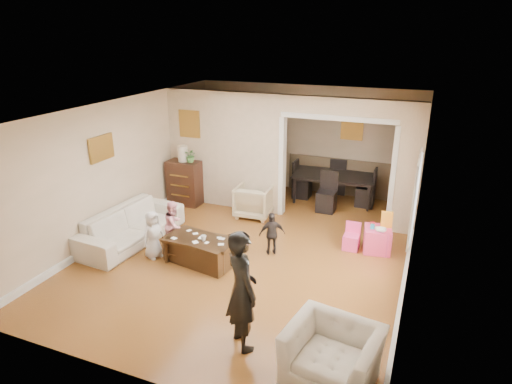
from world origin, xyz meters
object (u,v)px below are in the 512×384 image
at_px(coffee_cup, 203,238).
at_px(adult_person, 242,290).
at_px(dresser, 185,183).
at_px(armchair_front, 332,355).
at_px(sofa, 132,226).
at_px(coffee_table, 200,250).
at_px(child_kneel_a, 153,235).
at_px(dining_table, 333,188).
at_px(table_lamp, 183,154).
at_px(armchair_back, 254,201).
at_px(cyan_cup, 373,226).
at_px(child_kneel_b, 174,225).
at_px(play_table, 377,240).
at_px(child_toddler, 272,234).

relative_size(coffee_cup, adult_person, 0.06).
bearing_deg(dresser, armchair_front, -43.45).
xyz_separation_m(sofa, armchair_front, (4.34, -2.09, 0.01)).
distance_m(coffee_table, adult_person, 2.36).
distance_m(coffee_table, child_kneel_a, 0.89).
height_order(dining_table, adult_person, adult_person).
bearing_deg(dining_table, table_lamp, -160.18).
xyz_separation_m(table_lamp, adult_person, (3.19, -3.99, -0.40)).
distance_m(armchair_back, cyan_cup, 2.70).
height_order(coffee_table, adult_person, adult_person).
height_order(coffee_cup, child_kneel_b, child_kneel_b).
bearing_deg(armchair_front, play_table, 97.80).
bearing_deg(dining_table, child_kneel_b, -127.28).
bearing_deg(child_kneel_b, coffee_cup, -123.55).
relative_size(dining_table, child_toddler, 2.34).
bearing_deg(child_kneel_b, dresser, 15.67).
bearing_deg(armchair_back, adult_person, 106.36).
relative_size(sofa, table_lamp, 6.17).
height_order(play_table, adult_person, adult_person).
bearing_deg(play_table, dining_table, 121.19).
xyz_separation_m(play_table, child_kneel_a, (-3.64, -1.72, 0.21)).
xyz_separation_m(child_kneel_b, child_toddler, (1.75, 0.45, -0.06)).
distance_m(armchair_front, child_kneel_a, 3.98).
height_order(armchair_back, dining_table, armchair_back).
height_order(play_table, child_kneel_a, child_kneel_a).
height_order(armchair_back, armchair_front, armchair_back).
height_order(dresser, table_lamp, table_lamp).
bearing_deg(child_kneel_a, coffee_table, -59.92).
bearing_deg(coffee_cup, adult_person, -48.92).
height_order(sofa, armchair_back, armchair_back).
relative_size(sofa, dining_table, 1.19).
height_order(table_lamp, adult_person, adult_person).
bearing_deg(cyan_cup, child_kneel_a, -154.79).
relative_size(table_lamp, child_kneel_a, 0.41).
xyz_separation_m(table_lamp, dining_table, (3.14, 1.44, -0.88)).
xyz_separation_m(dining_table, adult_person, (0.05, -5.43, 0.48)).
height_order(play_table, dining_table, dining_table).
height_order(armchair_front, coffee_cup, armchair_front).
height_order(sofa, dresser, dresser).
bearing_deg(dining_table, coffee_cup, -114.91).
bearing_deg(child_kneel_b, adult_person, -141.70).
bearing_deg(adult_person, child_kneel_a, 9.50).
bearing_deg(armchair_back, play_table, 162.37).
bearing_deg(armchair_front, child_kneel_b, 156.55).
bearing_deg(sofa, armchair_front, -111.31).
height_order(table_lamp, coffee_cup, table_lamp).
bearing_deg(sofa, table_lamp, 5.87).
xyz_separation_m(table_lamp, play_table, (4.45, -0.72, -0.98)).
distance_m(play_table, child_toddler, 1.93).
xyz_separation_m(cyan_cup, child_toddler, (-1.64, -0.77, -0.10)).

